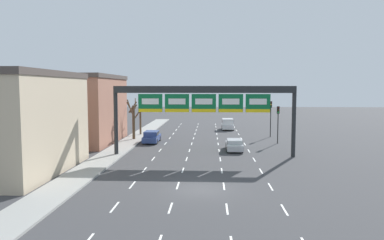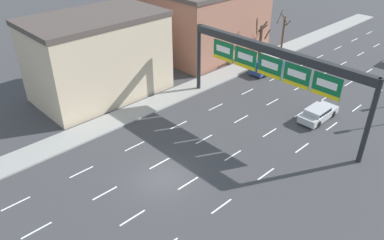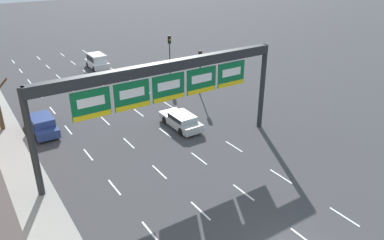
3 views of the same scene
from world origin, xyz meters
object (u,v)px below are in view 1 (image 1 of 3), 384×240
car_silver (234,144)px  traffic_light_mid_block (271,112)px  sign_gantry (204,98)px  tree_bare_closest (140,116)px  suv_white (228,124)px  traffic_light_near_gantry (278,117)px  tree_bare_second (133,118)px  car_blue (152,136)px

car_silver → traffic_light_mid_block: traffic_light_mid_block is taller
sign_gantry → tree_bare_closest: (-9.62, 16.36, -3.09)m
sign_gantry → traffic_light_mid_block: (9.21, 15.48, -2.34)m
suv_white → traffic_light_near_gantry: 16.22m
traffic_light_mid_block → car_silver: bearing=-116.3°
traffic_light_near_gantry → car_silver: bearing=-135.9°
tree_bare_second → traffic_light_near_gantry: bearing=-6.9°
sign_gantry → traffic_light_near_gantry: size_ratio=3.96×
car_blue → tree_bare_closest: 7.95m
suv_white → tree_bare_closest: (-13.16, -7.87, 1.84)m
traffic_light_mid_block → tree_bare_closest: (-18.83, 0.88, -0.75)m
car_silver → traffic_light_mid_block: bearing=63.7°
suv_white → tree_bare_second: bearing=-135.8°
car_blue → traffic_light_mid_block: bearing=21.4°
sign_gantry → suv_white: bearing=81.7°
car_blue → car_silver: 11.60m
traffic_light_near_gantry → traffic_light_mid_block: size_ratio=0.92×
traffic_light_mid_block → sign_gantry: bearing=-120.8°
traffic_light_near_gantry → tree_bare_second: bearing=173.1°
suv_white → car_blue: suv_white is taller
tree_bare_closest → tree_bare_second: size_ratio=1.01×
suv_white → traffic_light_mid_block: 10.74m
car_silver → traffic_light_mid_block: (5.87, 11.90, 2.90)m
suv_white → traffic_light_mid_block: size_ratio=0.78×
tree_bare_second → traffic_light_mid_block: bearing=12.1°
car_blue → tree_bare_closest: (-2.81, 7.15, 2.06)m
car_silver → suv_white: bearing=89.4°
car_blue → tree_bare_closest: bearing=111.5°
suv_white → tree_bare_closest: bearing=-149.1°
suv_white → tree_bare_second: (-13.14, -12.80, 1.90)m
car_silver → sign_gantry: bearing=-133.0°
sign_gantry → car_blue: size_ratio=3.88×
suv_white → traffic_light_near_gantry: traffic_light_near_gantry is taller
car_silver → traffic_light_mid_block: size_ratio=0.89×
sign_gantry → traffic_light_mid_block: bearing=59.2°
suv_white → car_silver: size_ratio=0.88×
suv_white → tree_bare_second: size_ratio=0.75×
car_blue → sign_gantry: bearing=-53.5°
sign_gantry → suv_white: size_ratio=4.67×
suv_white → car_blue: (-10.35, -15.02, -0.22)m
traffic_light_mid_block → tree_bare_second: (-18.80, -4.04, -0.68)m
suv_white → tree_bare_closest: size_ratio=0.75×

